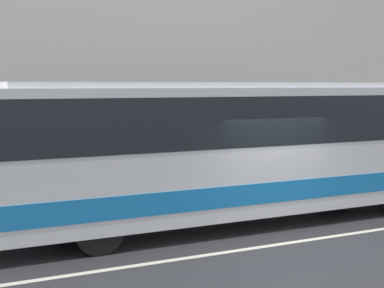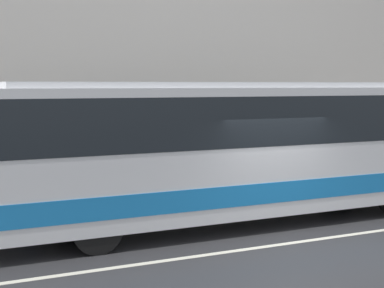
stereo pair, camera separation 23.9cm
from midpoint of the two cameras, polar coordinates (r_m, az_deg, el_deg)
ground_plane at (r=11.31m, az=10.37°, el=-10.26°), size 60.00×60.00×0.00m
sidewalk at (r=15.96m, az=-1.06°, el=-4.99°), size 60.00×2.99×0.14m
building_facade at (r=17.30m, az=-3.34°, el=13.38°), size 60.00×0.35×11.05m
lane_stripe at (r=11.31m, az=10.37°, el=-10.24°), size 54.00×0.14×0.01m
transit_bus at (r=12.36m, az=3.19°, el=-0.02°), size 11.47×2.53×3.27m
pedestrian_waiting at (r=15.38m, az=-17.85°, el=-2.28°), size 0.36×0.36×1.79m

